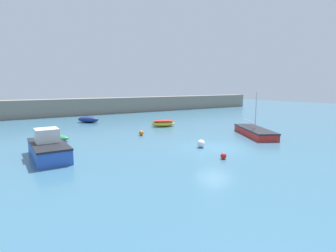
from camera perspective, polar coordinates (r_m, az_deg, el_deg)
name	(u,v)px	position (r m, az deg, el deg)	size (l,w,h in m)	color
ground_plane	(215,149)	(20.09, 10.15, -4.92)	(120.00, 120.00, 0.20)	#38667F
harbor_breakwater	(97,106)	(44.79, -15.21, 4.19)	(67.02, 2.51, 2.62)	gray
rowboat_white_midwater	(88,119)	(34.65, -16.96, 1.38)	(2.84, 2.91, 0.80)	navy
rowboat_with_red_cover	(163,123)	(29.90, -1.07, 0.62)	(2.97, 2.06, 0.77)	yellow
open_tender_yellow	(54,137)	(24.15, -23.58, -2.28)	(2.73, 3.08, 0.58)	#287A4C
sailboat_short_mast	(255,132)	(25.73, 18.36, -1.21)	(4.53, 6.25, 4.07)	red
cabin_cruiser_white	(48,148)	(18.51, -24.59, -4.37)	(2.00, 4.95, 1.87)	#2D56B7
mooring_buoy_white	(201,144)	(19.88, 7.20, -3.83)	(0.58, 0.58, 0.58)	white
mooring_buoy_red	(223,156)	(17.07, 11.97, -6.39)	(0.38, 0.38, 0.38)	red
mooring_buoy_orange	(141,133)	(24.67, -5.85, -1.51)	(0.46, 0.46, 0.46)	orange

